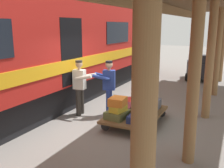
% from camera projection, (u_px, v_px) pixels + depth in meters
% --- Properties ---
extents(ground_plane, '(60.00, 60.00, 0.00)m').
position_uv_depth(ground_plane, '(123.00, 122.00, 7.41)').
color(ground_plane, slate).
extents(platform_canopy, '(3.20, 15.22, 3.56)m').
position_uv_depth(platform_canopy, '(206.00, 2.00, 5.81)').
color(platform_canopy, brown).
rests_on(platform_canopy, ground_plane).
extents(train_car, '(3.03, 18.81, 4.00)m').
position_uv_depth(train_car, '(34.00, 46.00, 8.33)').
color(train_car, '#B21E19').
rests_on(train_car, ground_plane).
extents(luggage_cart, '(1.32, 2.12, 0.30)m').
position_uv_depth(luggage_cart, '(136.00, 114.00, 7.24)').
color(luggage_cart, brown).
rests_on(luggage_cart, ground_plane).
extents(suitcase_burgundy_valise, '(0.43, 0.60, 0.20)m').
position_uv_depth(suitcase_burgundy_valise, '(126.00, 108.00, 7.34)').
color(suitcase_burgundy_valise, maroon).
rests_on(suitcase_burgundy_valise, luggage_cart).
extents(suitcase_navy_fabric, '(0.50, 0.60, 0.18)m').
position_uv_depth(suitcase_navy_fabric, '(138.00, 118.00, 6.57)').
color(suitcase_navy_fabric, navy).
rests_on(suitcase_navy_fabric, luggage_cart).
extents(suitcase_maroon_trunk, '(0.39, 0.47, 0.24)m').
position_uv_depth(suitcase_maroon_trunk, '(146.00, 110.00, 7.07)').
color(suitcase_maroon_trunk, maroon).
rests_on(suitcase_maroon_trunk, luggage_cart).
extents(suitcase_red_plastic, '(0.56, 0.69, 0.20)m').
position_uv_depth(suitcase_red_plastic, '(133.00, 103.00, 7.85)').
color(suitcase_red_plastic, '#AD231E').
rests_on(suitcase_red_plastic, luggage_cart).
extents(suitcase_olive_duffel, '(0.57, 0.68, 0.20)m').
position_uv_depth(suitcase_olive_duffel, '(117.00, 114.00, 6.83)').
color(suitcase_olive_duffel, brown).
rests_on(suitcase_olive_duffel, luggage_cart).
extents(suitcase_slate_roller, '(0.44, 0.63, 0.27)m').
position_uv_depth(suitcase_slate_roller, '(152.00, 104.00, 7.58)').
color(suitcase_slate_roller, '#4C515B').
rests_on(suitcase_slate_roller, luggage_cart).
extents(suitcase_teal_softside, '(0.49, 0.53, 0.21)m').
position_uv_depth(suitcase_teal_softside, '(147.00, 102.00, 7.04)').
color(suitcase_teal_softside, '#1E666B').
rests_on(suitcase_teal_softside, suitcase_maroon_trunk).
extents(suitcase_yellow_case, '(0.38, 0.50, 0.18)m').
position_uv_depth(suitcase_yellow_case, '(118.00, 108.00, 6.74)').
color(suitcase_yellow_case, gold).
rests_on(suitcase_yellow_case, suitcase_olive_duffel).
extents(suitcase_orange_carryall, '(0.43, 0.48, 0.21)m').
position_uv_depth(suitcase_orange_carryall, '(118.00, 101.00, 6.67)').
color(suitcase_orange_carryall, '#CC6B23').
rests_on(suitcase_orange_carryall, suitcase_yellow_case).
extents(porter_in_overalls, '(0.73, 0.56, 1.70)m').
position_uv_depth(porter_in_overalls, '(108.00, 86.00, 7.75)').
color(porter_in_overalls, navy).
rests_on(porter_in_overalls, ground_plane).
extents(porter_by_door, '(0.69, 0.47, 1.70)m').
position_uv_depth(porter_by_door, '(80.00, 86.00, 7.82)').
color(porter_by_door, '#332D28').
rests_on(porter_by_door, ground_plane).
extents(baggage_tug, '(1.43, 1.89, 1.30)m').
position_uv_depth(baggage_tug, '(198.00, 68.00, 13.02)').
color(baggage_tug, black).
rests_on(baggage_tug, ground_plane).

